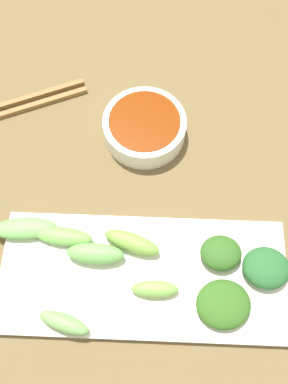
# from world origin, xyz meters

# --- Properties ---
(tabletop) EXTENTS (2.10, 2.10, 0.02)m
(tabletop) POSITION_xyz_m (0.00, 0.00, 0.01)
(tabletop) COLOR brown
(tabletop) RESTS_ON ground
(sauce_bowl) EXTENTS (0.12, 0.12, 0.04)m
(sauce_bowl) POSITION_xyz_m (-0.12, -0.03, 0.04)
(sauce_bowl) COLOR white
(sauce_bowl) RESTS_ON tabletop
(serving_plate) EXTENTS (0.16, 0.38, 0.01)m
(serving_plate) POSITION_xyz_m (0.10, -0.02, 0.03)
(serving_plate) COLOR silver
(serving_plate) RESTS_ON tabletop
(broccoli_stalk_0) EXTENTS (0.03, 0.08, 0.02)m
(broccoli_stalk_0) POSITION_xyz_m (0.05, -0.13, 0.04)
(broccoli_stalk_0) COLOR #6EB34C
(broccoli_stalk_0) RESTS_ON serving_plate
(broccoli_stalk_1) EXTENTS (0.02, 0.06, 0.02)m
(broccoli_stalk_1) POSITION_xyz_m (0.12, -0.01, 0.04)
(broccoli_stalk_1) COLOR #78B448
(broccoli_stalk_1) RESTS_ON serving_plate
(broccoli_stalk_2) EXTENTS (0.03, 0.08, 0.03)m
(broccoli_stalk_2) POSITION_xyz_m (0.08, -0.09, 0.05)
(broccoli_stalk_2) COLOR #6CAF54
(broccoli_stalk_2) RESTS_ON serving_plate
(broccoli_stalk_3) EXTENTS (0.04, 0.09, 0.02)m
(broccoli_stalk_3) POSITION_xyz_m (0.04, -0.19, 0.04)
(broccoli_stalk_3) COLOR #6DB358
(broccoli_stalk_3) RESTS_ON serving_plate
(broccoli_leafy_4) EXTENTS (0.06, 0.07, 0.03)m
(broccoli_leafy_4) POSITION_xyz_m (0.09, 0.14, 0.04)
(broccoli_leafy_4) COLOR #265D2C
(broccoli_leafy_4) RESTS_ON serving_plate
(broccoli_leafy_5) EXTENTS (0.07, 0.08, 0.02)m
(broccoli_leafy_5) POSITION_xyz_m (0.13, 0.08, 0.04)
(broccoli_leafy_5) COLOR #305C1C
(broccoli_leafy_5) RESTS_ON serving_plate
(broccoli_leafy_6) EXTENTS (0.05, 0.06, 0.03)m
(broccoli_leafy_6) POSITION_xyz_m (0.07, 0.08, 0.04)
(broccoli_leafy_6) COLOR #2F5B1E
(broccoli_leafy_6) RESTS_ON serving_plate
(broccoli_stalk_7) EXTENTS (0.04, 0.07, 0.02)m
(broccoli_stalk_7) POSITION_xyz_m (0.16, -0.12, 0.04)
(broccoli_stalk_7) COLOR #6FA157
(broccoli_stalk_7) RESTS_ON serving_plate
(broccoli_stalk_8) EXTENTS (0.05, 0.08, 0.03)m
(broccoli_stalk_8) POSITION_xyz_m (0.06, -0.04, 0.04)
(broccoli_stalk_8) COLOR #76A342
(broccoli_stalk_8) RESTS_ON serving_plate
(chopsticks) EXTENTS (0.11, 0.22, 0.01)m
(chopsticks) POSITION_xyz_m (-0.16, -0.23, 0.02)
(chopsticks) COLOR olive
(chopsticks) RESTS_ON tabletop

